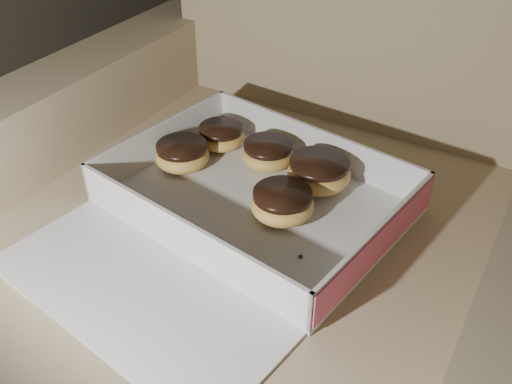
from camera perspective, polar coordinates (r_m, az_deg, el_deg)
name	(u,v)px	position (r m, az deg, el deg)	size (l,w,h in m)	color
armchair	(287,236)	(1.05, 3.08, -4.41)	(0.93, 0.79, 0.98)	#907A5B
bakery_box	(239,214)	(0.87, -1.73, -2.20)	(0.50, 0.57, 0.07)	silver
donut_a	(221,136)	(1.03, -3.52, 5.62)	(0.08, 0.08, 0.04)	#E2B14F
donut_b	(282,204)	(0.86, 2.65, -1.17)	(0.10, 0.10, 0.05)	#E2B14F
donut_c	(319,173)	(0.93, 6.30, 1.91)	(0.10, 0.10, 0.05)	#E2B14F
donut_d	(182,155)	(0.98, -7.40, 3.71)	(0.09, 0.09, 0.05)	#E2B14F
donut_e	(268,154)	(0.98, 1.20, 3.86)	(0.09, 0.09, 0.04)	#E2B14F
crumb_a	(356,266)	(0.80, 9.93, -7.34)	(0.01, 0.01, 0.00)	black
crumb_b	(273,221)	(0.87, 1.67, -2.91)	(0.01, 0.01, 0.00)	black
crumb_c	(301,256)	(0.81, 4.48, -6.43)	(0.01, 0.01, 0.00)	black
crumb_d	(211,257)	(0.81, -4.53, -6.55)	(0.01, 0.01, 0.00)	black
crumb_e	(180,225)	(0.87, -7.58, -3.29)	(0.01, 0.01, 0.00)	black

